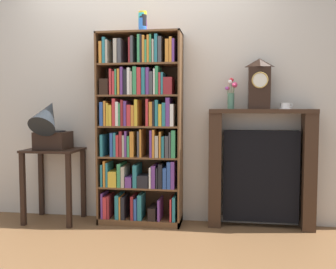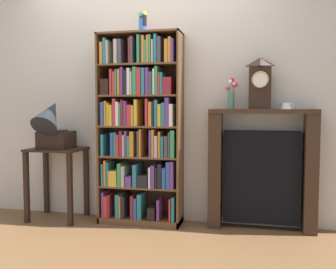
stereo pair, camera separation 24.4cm
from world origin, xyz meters
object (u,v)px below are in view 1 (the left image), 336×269
at_px(bookshelf, 140,131).
at_px(mantel_clock, 259,84).
at_px(flower_vase, 231,94).
at_px(teacup_with_saucer, 285,106).
at_px(side_table_left, 54,169).
at_px(gramophone, 50,125).
at_px(cup_stack, 143,22).
at_px(fireplace_mantel, 261,170).

bearing_deg(bookshelf, mantel_clock, 2.23).
relative_size(flower_vase, teacup_with_saucer, 2.25).
relative_size(bookshelf, flower_vase, 6.28).
bearing_deg(flower_vase, side_table_left, -176.41).
xyz_separation_m(bookshelf, flower_vase, (0.88, 0.05, 0.35)).
bearing_deg(flower_vase, bookshelf, -176.71).
bearing_deg(side_table_left, gramophone, -90.00).
relative_size(cup_stack, teacup_with_saucer, 1.44).
distance_m(cup_stack, teacup_with_saucer, 1.56).
height_order(cup_stack, flower_vase, cup_stack).
height_order(cup_stack, fireplace_mantel, cup_stack).
height_order(gramophone, mantel_clock, mantel_clock).
height_order(bookshelf, side_table_left, bookshelf).
relative_size(side_table_left, fireplace_mantel, 0.65).
relative_size(side_table_left, teacup_with_saucer, 5.55).
height_order(bookshelf, flower_vase, bookshelf).
distance_m(cup_stack, gramophone, 1.35).
bearing_deg(teacup_with_saucer, gramophone, -175.53).
height_order(bookshelf, gramophone, bookshelf).
height_order(gramophone, fireplace_mantel, gramophone).
bearing_deg(mantel_clock, teacup_with_saucer, 0.52).
height_order(cup_stack, side_table_left, cup_stack).
bearing_deg(gramophone, teacup_with_saucer, 4.47).
bearing_deg(mantel_clock, gramophone, -175.07).
bearing_deg(mantel_clock, cup_stack, -176.06).
xyz_separation_m(cup_stack, fireplace_mantel, (1.13, 0.10, -1.41)).
bearing_deg(mantel_clock, fireplace_mantel, 33.68).
xyz_separation_m(gramophone, mantel_clock, (2.01, 0.17, 0.39)).
bearing_deg(cup_stack, fireplace_mantel, 4.84).
bearing_deg(flower_vase, cup_stack, -174.42).
bearing_deg(side_table_left, flower_vase, 3.59).
bearing_deg(side_table_left, teacup_with_saucer, 2.69).
distance_m(bookshelf, side_table_left, 0.96).
bearing_deg(teacup_with_saucer, cup_stack, -176.67).
xyz_separation_m(gramophone, flower_vase, (1.75, 0.18, 0.30)).
relative_size(bookshelf, teacup_with_saucer, 14.13).
bearing_deg(flower_vase, gramophone, -174.14).
height_order(bookshelf, fireplace_mantel, bookshelf).
height_order(cup_stack, teacup_with_saucer, cup_stack).
bearing_deg(gramophone, bookshelf, 8.42).
xyz_separation_m(fireplace_mantel, mantel_clock, (-0.03, -0.02, 0.81)).
xyz_separation_m(side_table_left, fireplace_mantel, (2.04, 0.12, 0.02)).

